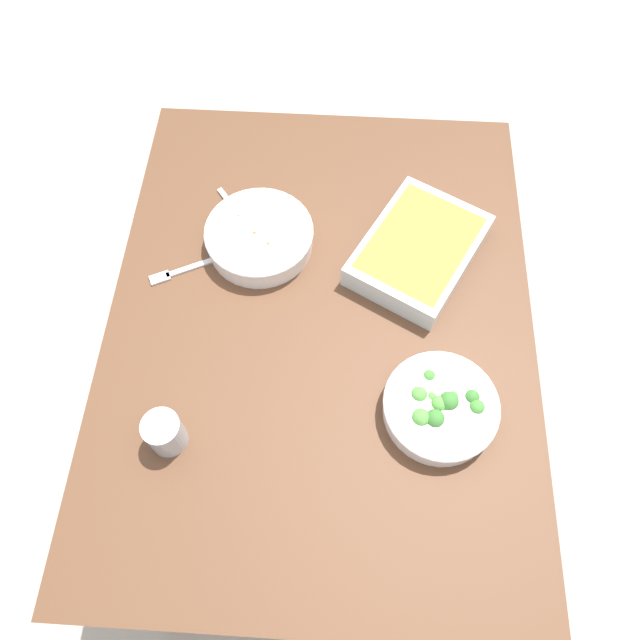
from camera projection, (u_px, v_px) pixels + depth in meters
The scene contains 8 objects.
ground_plane at pixel (320, 427), 1.92m from camera, with size 6.00×6.00×0.00m, color #B2A899.
dining_table at pixel (320, 339), 1.35m from camera, with size 1.20×0.90×0.74m.
stew_bowl at pixel (259, 237), 1.33m from camera, with size 0.24×0.24×0.06m.
broccoli_bowl at pixel (440, 407), 1.15m from camera, with size 0.22×0.22×0.07m.
baking_dish at pixel (419, 249), 1.31m from camera, with size 0.37×0.34×0.06m.
drink_cup at pixel (165, 433), 1.11m from camera, with size 0.07×0.07×0.08m.
spoon_by_stew at pixel (243, 221), 1.38m from camera, with size 0.15×0.12×0.01m.
fork_on_table at pixel (183, 270), 1.32m from camera, with size 0.09×0.17×0.01m.
Camera 1 is at (-0.59, -0.03, 1.86)m, focal length 33.62 mm.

